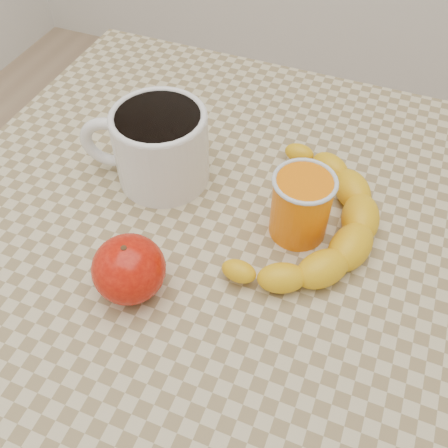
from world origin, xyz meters
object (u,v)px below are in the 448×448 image
at_px(coffee_mug, 158,144).
at_px(banana, 305,218).
at_px(apple, 129,269).
at_px(orange_juice_glass, 301,205).
at_px(table, 224,273).

bearing_deg(coffee_mug, banana, -6.47).
bearing_deg(coffee_mug, apple, -73.93).
distance_m(coffee_mug, orange_juice_glass, 0.21).
distance_m(table, apple, 0.18).
relative_size(apple, banana, 0.32).
height_order(table, banana, banana).
xyz_separation_m(table, apple, (-0.07, -0.11, 0.12)).
height_order(coffee_mug, apple, coffee_mug).
distance_m(table, banana, 0.15).
height_order(orange_juice_glass, banana, orange_juice_glass).
xyz_separation_m(coffee_mug, banana, (0.21, -0.02, -0.03)).
height_order(table, coffee_mug, coffee_mug).
distance_m(table, orange_juice_glass, 0.16).
distance_m(orange_juice_glass, apple, 0.22).
bearing_deg(table, banana, 25.33).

